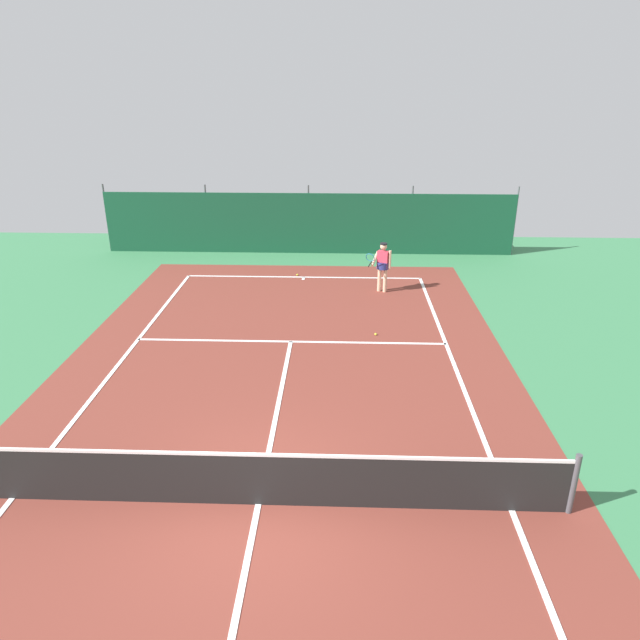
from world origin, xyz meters
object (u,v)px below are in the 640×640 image
at_px(parked_car, 244,218).
at_px(tennis_net, 257,479).
at_px(tennis_ball_near_player, 297,275).
at_px(tennis_player, 383,264).
at_px(tennis_ball_midcourt, 376,334).

bearing_deg(parked_car, tennis_net, -78.05).
xyz_separation_m(tennis_ball_near_player, parked_car, (-2.77, 5.59, 0.81)).
height_order(tennis_player, tennis_ball_midcourt, tennis_player).
distance_m(tennis_ball_near_player, tennis_ball_midcourt, 5.75).
height_order(tennis_net, parked_car, parked_car).
height_order(tennis_net, tennis_player, tennis_player).
xyz_separation_m(tennis_net, tennis_player, (2.66, 10.50, 0.45)).
xyz_separation_m(tennis_net, tennis_ball_midcourt, (2.28, 6.92, -0.48)).
bearing_deg(tennis_net, tennis_ball_near_player, 91.13).
distance_m(tennis_player, tennis_ball_midcourt, 3.72).
relative_size(tennis_player, tennis_ball_midcourt, 24.85).
xyz_separation_m(tennis_player, tennis_ball_midcourt, (-0.38, -3.58, -0.93)).
xyz_separation_m(tennis_net, tennis_ball_near_player, (-0.24, 12.09, -0.48)).
bearing_deg(tennis_ball_near_player, parked_car, 116.32).
relative_size(tennis_net, tennis_ball_near_player, 153.33).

